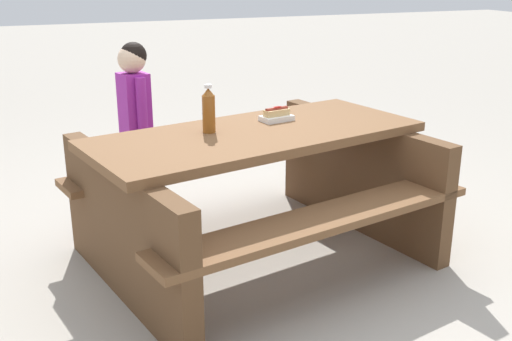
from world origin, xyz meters
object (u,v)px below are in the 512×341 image
picnic_table (256,184)px  child_in_coat (135,108)px  hotdog_tray (277,115)px  soda_bottle (209,110)px

picnic_table → child_in_coat: (-0.48, 0.85, 0.29)m
picnic_table → hotdog_tray: bearing=40.3°
hotdog_tray → child_in_coat: child_in_coat is taller
soda_bottle → child_in_coat: (-0.24, 0.78, -0.14)m
picnic_table → soda_bottle: size_ratio=8.01×
soda_bottle → hotdog_tray: soda_bottle is taller
soda_bottle → hotdog_tray: bearing=12.5°
picnic_table → hotdog_tray: hotdog_tray is taller
picnic_table → hotdog_tray: (0.19, 0.16, 0.34)m
soda_bottle → picnic_table: bearing=-15.2°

